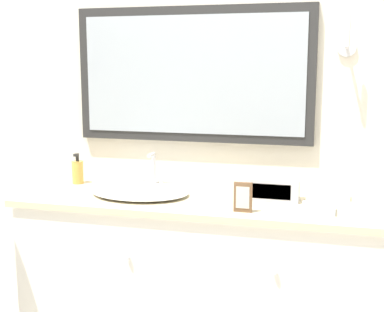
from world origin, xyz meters
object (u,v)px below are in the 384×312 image
soap_bottle (78,172)px  picture_frame (243,197)px  sink_basin (141,191)px  appliance_box (273,189)px

soap_bottle → picture_frame: soap_bottle is taller
sink_basin → picture_frame: 0.56m
soap_bottle → appliance_box: (1.05, -0.08, -0.01)m
sink_basin → appliance_box: size_ratio=1.95×
soap_bottle → appliance_box: bearing=-4.5°
sink_basin → soap_bottle: sink_basin is taller
soap_bottle → picture_frame: bearing=-19.0°
appliance_box → picture_frame: (-0.10, -0.24, 0.01)m
sink_basin → picture_frame: bearing=-18.2°
sink_basin → appliance_box: bearing=6.2°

